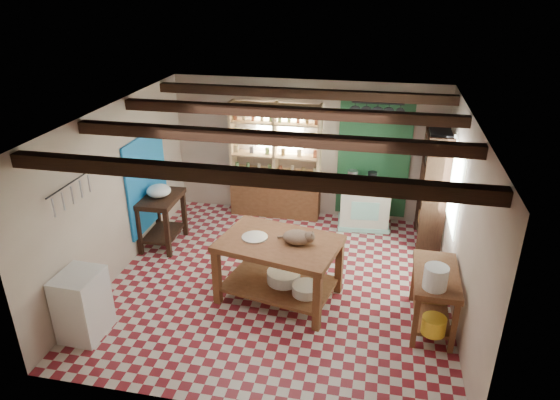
% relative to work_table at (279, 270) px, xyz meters
% --- Properties ---
extents(floor, '(5.00, 5.00, 0.02)m').
position_rel_work_table_xyz_m(floor, '(-0.07, 0.37, -0.47)').
color(floor, maroon).
rests_on(floor, ground).
extents(ceiling, '(5.00, 5.00, 0.02)m').
position_rel_work_table_xyz_m(ceiling, '(-0.07, 0.37, 2.14)').
color(ceiling, '#434347').
rests_on(ceiling, wall_back).
extents(wall_back, '(5.00, 0.04, 2.60)m').
position_rel_work_table_xyz_m(wall_back, '(-0.07, 2.87, 0.84)').
color(wall_back, beige).
rests_on(wall_back, floor).
extents(wall_front, '(5.00, 0.04, 2.60)m').
position_rel_work_table_xyz_m(wall_front, '(-0.07, -2.13, 0.84)').
color(wall_front, beige).
rests_on(wall_front, floor).
extents(wall_left, '(0.04, 5.00, 2.60)m').
position_rel_work_table_xyz_m(wall_left, '(-2.57, 0.37, 0.84)').
color(wall_left, beige).
rests_on(wall_left, floor).
extents(wall_right, '(0.04, 5.00, 2.60)m').
position_rel_work_table_xyz_m(wall_right, '(2.43, 0.37, 0.84)').
color(wall_right, beige).
rests_on(wall_right, floor).
extents(ceiling_beams, '(5.00, 3.80, 0.15)m').
position_rel_work_table_xyz_m(ceiling_beams, '(-0.07, 0.37, 2.02)').
color(ceiling_beams, black).
rests_on(ceiling_beams, ceiling).
extents(blue_wall_patch, '(0.04, 1.40, 1.60)m').
position_rel_work_table_xyz_m(blue_wall_patch, '(-2.54, 1.27, 0.64)').
color(blue_wall_patch, '#1970BC').
rests_on(blue_wall_patch, wall_left).
extents(green_wall_patch, '(1.30, 0.04, 2.30)m').
position_rel_work_table_xyz_m(green_wall_patch, '(1.18, 2.84, 0.79)').
color(green_wall_patch, '#1F4F2C').
rests_on(green_wall_patch, wall_back).
extents(window_back, '(0.90, 0.02, 0.80)m').
position_rel_work_table_xyz_m(window_back, '(-0.57, 2.85, 1.24)').
color(window_back, silver).
rests_on(window_back, wall_back).
extents(window_right, '(0.02, 1.30, 1.20)m').
position_rel_work_table_xyz_m(window_right, '(2.41, 1.37, 0.94)').
color(window_right, silver).
rests_on(window_right, wall_right).
extents(utensil_rail, '(0.06, 0.90, 0.28)m').
position_rel_work_table_xyz_m(utensil_rail, '(-2.51, -0.83, 1.32)').
color(utensil_rail, black).
rests_on(utensil_rail, wall_left).
extents(pot_rack, '(0.86, 0.12, 0.36)m').
position_rel_work_table_xyz_m(pot_rack, '(1.18, 2.42, 1.72)').
color(pot_rack, black).
rests_on(pot_rack, ceiling).
extents(shelving_unit, '(1.70, 0.34, 2.20)m').
position_rel_work_table_xyz_m(shelving_unit, '(-0.62, 2.68, 0.64)').
color(shelving_unit, tan).
rests_on(shelving_unit, floor).
extents(tall_rack, '(0.40, 0.86, 2.00)m').
position_rel_work_table_xyz_m(tall_rack, '(2.21, 2.17, 0.54)').
color(tall_rack, black).
rests_on(tall_rack, floor).
extents(work_table, '(1.82, 1.40, 0.92)m').
position_rel_work_table_xyz_m(work_table, '(0.00, 0.00, 0.00)').
color(work_table, brown).
rests_on(work_table, floor).
extents(stove, '(0.93, 0.66, 0.87)m').
position_rel_work_table_xyz_m(stove, '(1.08, 2.52, -0.03)').
color(stove, beige).
rests_on(stove, floor).
extents(prep_table, '(0.64, 0.91, 0.91)m').
position_rel_work_table_xyz_m(prep_table, '(-2.27, 1.12, -0.01)').
color(prep_table, black).
rests_on(prep_table, floor).
extents(white_cabinet, '(0.52, 0.61, 0.90)m').
position_rel_work_table_xyz_m(white_cabinet, '(-2.29, -1.29, -0.01)').
color(white_cabinet, white).
rests_on(white_cabinet, floor).
extents(right_counter, '(0.59, 1.14, 0.81)m').
position_rel_work_table_xyz_m(right_counter, '(2.11, -0.20, -0.06)').
color(right_counter, brown).
rests_on(right_counter, floor).
extents(cat, '(0.41, 0.32, 0.18)m').
position_rel_work_table_xyz_m(cat, '(0.25, -0.00, 0.55)').
color(cat, '#7E5F49').
rests_on(cat, work_table).
extents(steel_tray, '(0.43, 0.43, 0.02)m').
position_rel_work_table_xyz_m(steel_tray, '(-0.35, 0.02, 0.47)').
color(steel_tray, '#B3B4BB').
rests_on(steel_tray, work_table).
extents(basin_large, '(0.57, 0.57, 0.17)m').
position_rel_work_table_xyz_m(basin_large, '(0.06, 0.04, -0.13)').
color(basin_large, white).
rests_on(basin_large, work_table).
extents(basin_small, '(0.46, 0.46, 0.14)m').
position_rel_work_table_xyz_m(basin_small, '(0.42, -0.19, -0.15)').
color(basin_small, white).
rests_on(basin_small, work_table).
extents(kettle_left, '(0.20, 0.20, 0.21)m').
position_rel_work_table_xyz_m(kettle_left, '(0.83, 2.50, 0.52)').
color(kettle_left, '#B3B4BB').
rests_on(kettle_left, stove).
extents(kettle_right, '(0.18, 0.18, 0.20)m').
position_rel_work_table_xyz_m(kettle_right, '(1.18, 2.53, 0.51)').
color(kettle_right, black).
rests_on(kettle_right, stove).
extents(enamel_bowl, '(0.41, 0.41, 0.20)m').
position_rel_work_table_xyz_m(enamel_bowl, '(-2.27, 1.12, 0.55)').
color(enamel_bowl, white).
rests_on(enamel_bowl, prep_table).
extents(white_bucket, '(0.30, 0.30, 0.29)m').
position_rel_work_table_xyz_m(white_bucket, '(2.05, -0.55, 0.49)').
color(white_bucket, white).
rests_on(white_bucket, right_counter).
extents(wicker_basket, '(0.41, 0.33, 0.28)m').
position_rel_work_table_xyz_m(wicker_basket, '(2.11, 0.10, -0.11)').
color(wicker_basket, olive).
rests_on(wicker_basket, right_counter).
extents(yellow_tub, '(0.31, 0.31, 0.22)m').
position_rel_work_table_xyz_m(yellow_tub, '(2.09, -0.65, -0.14)').
color(yellow_tub, yellow).
rests_on(yellow_tub, right_counter).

